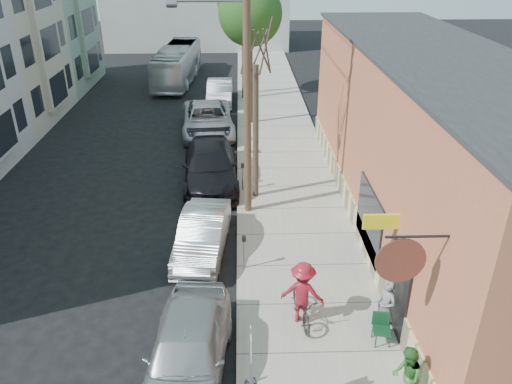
{
  "coord_description": "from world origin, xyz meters",
  "views": [
    {
      "loc": [
        2.21,
        -11.85,
        9.99
      ],
      "look_at": [
        2.74,
        4.84,
        1.5
      ],
      "focal_mm": 35.0,
      "sensor_mm": 36.0,
      "label": 1
    }
  ],
  "objects_px": {
    "car_1": "(203,234)",
    "car_2": "(210,166)",
    "bus": "(177,64)",
    "patron_green": "(406,377)",
    "patio_chair_a": "(382,330)",
    "car_0": "(188,351)",
    "sign_post": "(251,370)",
    "patron_grey": "(386,307)",
    "tree_leafy_mid": "(250,14)",
    "tree_leafy_far": "(248,0)",
    "parking_meter_near": "(244,247)",
    "cyclist": "(302,293)",
    "parking_meter_far": "(243,172)",
    "car_4": "(220,92)",
    "tree_bare": "(256,134)",
    "utility_pole_near": "(245,82)",
    "car_3": "(207,120)"
  },
  "relations": [
    {
      "from": "car_1",
      "to": "car_2",
      "type": "distance_m",
      "value": 5.64
    },
    {
      "from": "bus",
      "to": "patron_green",
      "type": "bearing_deg",
      "value": -70.59
    },
    {
      "from": "patio_chair_a",
      "to": "car_0",
      "type": "xyz_separation_m",
      "value": [
        -5.13,
        -0.84,
        0.24
      ]
    },
    {
      "from": "patio_chair_a",
      "to": "sign_post",
      "type": "bearing_deg",
      "value": -134.63
    },
    {
      "from": "sign_post",
      "to": "patron_grey",
      "type": "xyz_separation_m",
      "value": [
        3.77,
        2.91,
        -0.83
      ]
    },
    {
      "from": "tree_leafy_mid",
      "to": "tree_leafy_far",
      "type": "height_order",
      "value": "tree_leafy_far"
    },
    {
      "from": "parking_meter_near",
      "to": "cyclist",
      "type": "relative_size",
      "value": 0.64
    },
    {
      "from": "patron_grey",
      "to": "parking_meter_near",
      "type": "bearing_deg",
      "value": -151.41
    },
    {
      "from": "cyclist",
      "to": "parking_meter_far",
      "type": "bearing_deg",
      "value": -63.32
    },
    {
      "from": "car_4",
      "to": "bus",
      "type": "relative_size",
      "value": 0.47
    },
    {
      "from": "tree_leafy_mid",
      "to": "tree_leafy_far",
      "type": "bearing_deg",
      "value": 90.0
    },
    {
      "from": "parking_meter_far",
      "to": "patio_chair_a",
      "type": "distance_m",
      "value": 10.15
    },
    {
      "from": "tree_leafy_far",
      "to": "parking_meter_near",
      "type": "bearing_deg",
      "value": -91.48
    },
    {
      "from": "parking_meter_near",
      "to": "tree_leafy_far",
      "type": "bearing_deg",
      "value": 88.52
    },
    {
      "from": "sign_post",
      "to": "tree_bare",
      "type": "height_order",
      "value": "tree_bare"
    },
    {
      "from": "utility_pole_near",
      "to": "bus",
      "type": "xyz_separation_m",
      "value": [
        -5.02,
        21.13,
        -4.02
      ]
    },
    {
      "from": "parking_meter_far",
      "to": "cyclist",
      "type": "distance_m",
      "value": 8.61
    },
    {
      "from": "parking_meter_far",
      "to": "utility_pole_near",
      "type": "height_order",
      "value": "utility_pole_near"
    },
    {
      "from": "tree_leafy_far",
      "to": "car_0",
      "type": "distance_m",
      "value": 26.38
    },
    {
      "from": "tree_bare",
      "to": "car_4",
      "type": "relative_size",
      "value": 1.18
    },
    {
      "from": "tree_bare",
      "to": "car_2",
      "type": "bearing_deg",
      "value": 142.14
    },
    {
      "from": "patio_chair_a",
      "to": "car_2",
      "type": "relative_size",
      "value": 0.15
    },
    {
      "from": "patron_green",
      "to": "cyclist",
      "type": "height_order",
      "value": "cyclist"
    },
    {
      "from": "car_3",
      "to": "tree_leafy_far",
      "type": "bearing_deg",
      "value": 67.12
    },
    {
      "from": "sign_post",
      "to": "tree_leafy_far",
      "type": "height_order",
      "value": "tree_leafy_far"
    },
    {
      "from": "utility_pole_near",
      "to": "cyclist",
      "type": "distance_m",
      "value": 8.03
    },
    {
      "from": "patio_chair_a",
      "to": "tree_bare",
      "type": "bearing_deg",
      "value": 120.27
    },
    {
      "from": "tree_leafy_mid",
      "to": "bus",
      "type": "bearing_deg",
      "value": 117.92
    },
    {
      "from": "tree_leafy_far",
      "to": "car_2",
      "type": "bearing_deg",
      "value": -97.91
    },
    {
      "from": "parking_meter_near",
      "to": "tree_leafy_far",
      "type": "height_order",
      "value": "tree_leafy_far"
    },
    {
      "from": "car_4",
      "to": "patron_green",
      "type": "bearing_deg",
      "value": -78.56
    },
    {
      "from": "patron_green",
      "to": "car_2",
      "type": "relative_size",
      "value": 0.28
    },
    {
      "from": "car_2",
      "to": "car_3",
      "type": "bearing_deg",
      "value": 90.74
    },
    {
      "from": "sign_post",
      "to": "car_0",
      "type": "bearing_deg",
      "value": 133.87
    },
    {
      "from": "car_2",
      "to": "car_3",
      "type": "xyz_separation_m",
      "value": [
        -0.49,
        6.49,
        -0.0
      ]
    },
    {
      "from": "cyclist",
      "to": "car_0",
      "type": "relative_size",
      "value": 0.4
    },
    {
      "from": "car_3",
      "to": "patio_chair_a",
      "type": "bearing_deg",
      "value": -77.06
    },
    {
      "from": "tree_bare",
      "to": "patio_chair_a",
      "type": "bearing_deg",
      "value": -70.65
    },
    {
      "from": "patron_green",
      "to": "bus",
      "type": "height_order",
      "value": "bus"
    },
    {
      "from": "tree_leafy_mid",
      "to": "car_2",
      "type": "xyz_separation_m",
      "value": [
        -2.0,
        -8.03,
        -5.46
      ]
    },
    {
      "from": "car_2",
      "to": "patron_green",
      "type": "bearing_deg",
      "value": -71.07
    },
    {
      "from": "patron_green",
      "to": "bus",
      "type": "xyz_separation_m",
      "value": [
        -8.58,
        30.7,
        0.42
      ]
    },
    {
      "from": "car_4",
      "to": "sign_post",
      "type": "bearing_deg",
      "value": -86.78
    },
    {
      "from": "car_1",
      "to": "car_2",
      "type": "bearing_deg",
      "value": 95.48
    },
    {
      "from": "patron_green",
      "to": "car_2",
      "type": "bearing_deg",
      "value": -142.86
    },
    {
      "from": "patio_chair_a",
      "to": "car_3",
      "type": "distance_m",
      "value": 17.86
    },
    {
      "from": "patron_grey",
      "to": "patron_green",
      "type": "height_order",
      "value": "patron_grey"
    },
    {
      "from": "car_1",
      "to": "bus",
      "type": "relative_size",
      "value": 0.44
    },
    {
      "from": "tree_leafy_far",
      "to": "car_4",
      "type": "bearing_deg",
      "value": -135.04
    },
    {
      "from": "sign_post",
      "to": "car_0",
      "type": "height_order",
      "value": "sign_post"
    }
  ]
}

